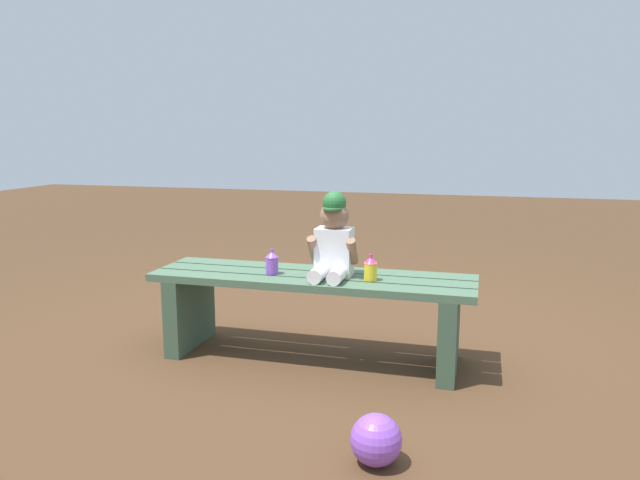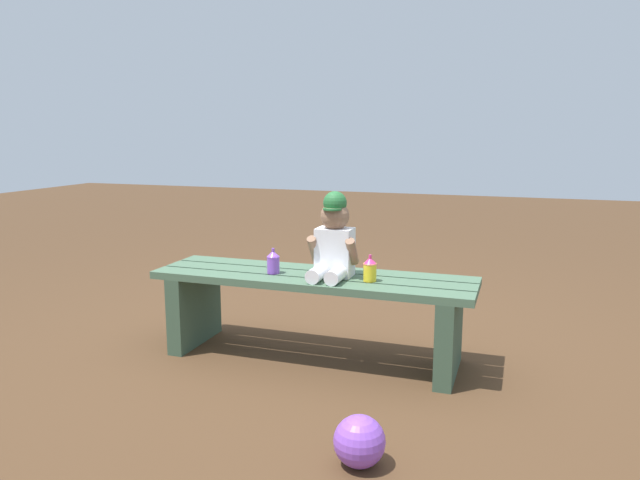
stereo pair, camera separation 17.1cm
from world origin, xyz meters
TOP-DOWN VIEW (x-y plane):
  - ground_plane at (0.00, 0.00)m, footprint 16.00×16.00m
  - park_bench at (0.00, 0.00)m, footprint 1.55×0.42m
  - child_figure at (0.11, -0.01)m, footprint 0.23×0.27m
  - sippy_cup_left at (-0.19, -0.04)m, footprint 0.06×0.06m
  - sippy_cup_right at (0.29, -0.04)m, footprint 0.06×0.06m
  - toy_ball at (0.47, -0.86)m, footprint 0.18×0.18m

SIDE VIEW (x-z plane):
  - ground_plane at x=0.00m, z-range 0.00..0.00m
  - toy_ball at x=0.47m, z-range 0.00..0.18m
  - park_bench at x=0.00m, z-range 0.08..0.50m
  - sippy_cup_left at x=-0.19m, z-range 0.42..0.54m
  - sippy_cup_right at x=0.29m, z-range 0.42..0.54m
  - child_figure at x=0.11m, z-range 0.40..0.80m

